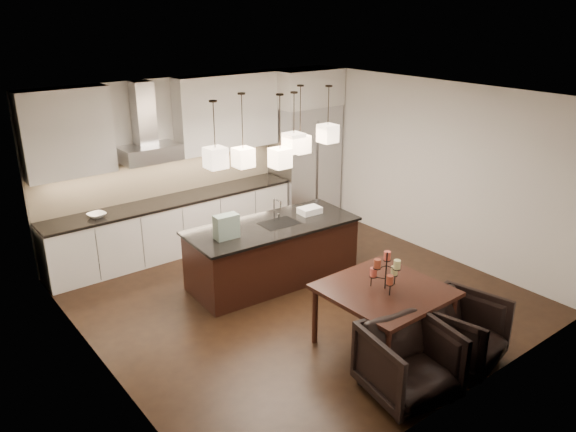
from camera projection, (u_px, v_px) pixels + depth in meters
floor at (297, 296)px, 7.95m from camera, size 5.50×5.50×0.02m
ceiling at (298, 95)px, 6.95m from camera, size 5.50×5.50×0.02m
wall_back at (195, 160)px, 9.49m from camera, size 5.50×0.02×2.80m
wall_front at (476, 277)px, 5.41m from camera, size 5.50×0.02×2.80m
wall_left at (92, 256)px, 5.87m from camera, size 0.02×5.50×2.80m
wall_right at (431, 168)px, 9.04m from camera, size 0.02×5.50×2.80m
refrigerator at (305, 163)px, 10.53m from camera, size 1.20×0.72×2.15m
fridge_panel at (306, 88)px, 10.04m from camera, size 1.26×0.72×0.65m
lower_cabinets at (175, 227)px, 9.23m from camera, size 4.21×0.62×0.88m
countertop at (173, 200)px, 9.06m from camera, size 4.21×0.66×0.04m
backsplash at (163, 176)px, 9.17m from camera, size 4.21×0.02×0.63m
upper_cab_left at (66, 133)px, 7.87m from camera, size 1.25×0.35×1.25m
upper_cab_right at (227, 112)px, 9.39m from camera, size 1.85×0.35×1.25m
hood_canopy at (150, 153)px, 8.64m from camera, size 0.90×0.52×0.24m
hood_chimney at (143, 113)px, 8.51m from camera, size 0.30×0.28×0.96m
fruit_bowl at (97, 215)px, 8.28m from camera, size 0.31×0.31×0.06m
island_body at (273, 254)px, 8.25m from camera, size 2.49×1.12×0.86m
island_top at (272, 226)px, 8.10m from camera, size 2.57×1.20×0.04m
faucet at (274, 209)px, 8.15m from camera, size 0.11×0.24×0.37m
tote_bag at (226, 227)px, 7.57m from camera, size 0.34×0.19×0.33m
food_container at (310, 210)px, 8.50m from camera, size 0.34×0.25×0.10m
dining_table at (383, 318)px, 6.65m from camera, size 1.32×1.32×0.78m
candelabra at (386, 271)px, 6.43m from camera, size 0.38×0.38×0.46m
candle_a at (394, 271)px, 6.53m from camera, size 0.08×0.08×0.10m
candle_b at (373, 272)px, 6.49m from camera, size 0.08×0.08×0.10m
candle_c at (390, 280)px, 6.31m from camera, size 0.08×0.08×0.10m
candle_d at (387, 256)px, 6.52m from camera, size 0.08×0.08×0.10m
candle_e at (377, 264)px, 6.32m from camera, size 0.08×0.08×0.10m
candle_f at (397, 264)px, 6.30m from camera, size 0.08×0.08×0.10m
armchair_left at (409, 362)px, 5.80m from camera, size 1.00×1.02×0.80m
armchair_right at (463, 332)px, 6.36m from camera, size 0.99×1.01×0.78m
pendant_a at (216, 158)px, 6.92m from camera, size 0.24×0.24×0.26m
pendant_b at (243, 157)px, 7.54m from camera, size 0.24×0.24×0.26m
pendant_c at (294, 143)px, 7.57m from camera, size 0.24×0.24×0.26m
pendant_d at (300, 144)px, 8.25m from camera, size 0.24×0.24×0.26m
pendant_e at (328, 133)px, 8.15m from camera, size 0.24×0.24×0.26m
pendant_f at (280, 158)px, 7.45m from camera, size 0.24×0.24×0.26m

